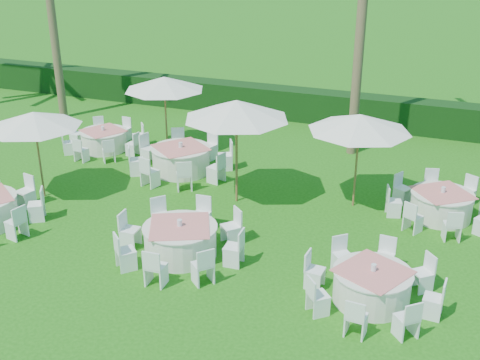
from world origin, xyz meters
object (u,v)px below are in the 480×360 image
(umbrella_b, at_px, (236,109))
(umbrella_a, at_px, (34,120))
(banquet_table_c, at_px, (372,285))
(banquet_table_e, at_px, (181,159))
(umbrella_d, at_px, (360,123))
(banquet_table_b, at_px, (180,240))
(umbrella_c, at_px, (164,83))
(banquet_table_d, at_px, (104,140))
(banquet_table_f, at_px, (441,204))

(umbrella_b, bearing_deg, umbrella_a, -162.31)
(banquet_table_c, relative_size, banquet_table_e, 0.89)
(umbrella_d, bearing_deg, umbrella_b, -164.02)
(banquet_table_b, xyz_separation_m, umbrella_c, (-3.63, 6.30, 1.94))
(umbrella_a, height_order, umbrella_b, umbrella_b)
(banquet_table_b, relative_size, banquet_table_e, 0.95)
(banquet_table_d, bearing_deg, umbrella_d, -8.38)
(banquet_table_b, height_order, umbrella_d, umbrella_d)
(banquet_table_b, relative_size, umbrella_c, 1.14)
(banquet_table_b, relative_size, banquet_table_c, 1.07)
(banquet_table_b, bearing_deg, banquet_table_d, 135.85)
(umbrella_d, bearing_deg, banquet_table_e, 174.92)
(banquet_table_f, bearing_deg, umbrella_c, 167.78)
(banquet_table_e, bearing_deg, banquet_table_f, -2.82)
(umbrella_c, xyz_separation_m, umbrella_d, (6.91, -2.11, 0.07))
(banquet_table_c, bearing_deg, umbrella_d, 105.78)
(banquet_table_c, xyz_separation_m, umbrella_a, (-9.72, 1.86, 1.92))
(umbrella_b, xyz_separation_m, umbrella_d, (3.15, 0.90, -0.27))
(banquet_table_f, height_order, umbrella_d, umbrella_d)
(umbrella_a, bearing_deg, banquet_table_b, -17.09)
(banquet_table_f, xyz_separation_m, umbrella_c, (-9.23, 2.00, 1.97))
(banquet_table_e, height_order, umbrella_d, umbrella_d)
(umbrella_a, distance_m, umbrella_b, 5.59)
(banquet_table_e, distance_m, umbrella_d, 5.94)
(banquet_table_b, height_order, umbrella_a, umbrella_a)
(banquet_table_c, relative_size, umbrella_d, 1.04)
(banquet_table_d, height_order, umbrella_a, umbrella_a)
(banquet_table_f, bearing_deg, umbrella_a, -165.92)
(umbrella_b, relative_size, umbrella_d, 1.06)
(banquet_table_e, bearing_deg, banquet_table_b, -63.93)
(banquet_table_b, distance_m, banquet_table_c, 4.55)
(banquet_table_b, bearing_deg, umbrella_d, 51.92)
(banquet_table_f, bearing_deg, banquet_table_d, 173.86)
(banquet_table_f, height_order, umbrella_b, umbrella_b)
(banquet_table_f, height_order, umbrella_a, umbrella_a)
(banquet_table_f, distance_m, umbrella_b, 6.02)
(banquet_table_e, distance_m, umbrella_a, 4.63)
(banquet_table_c, xyz_separation_m, banquet_table_e, (-6.83, 4.95, 0.05))
(banquet_table_d, distance_m, umbrella_b, 6.64)
(banquet_table_c, relative_size, umbrella_c, 1.06)
(banquet_table_d, relative_size, umbrella_d, 1.00)
(banquet_table_b, relative_size, banquet_table_d, 1.11)
(umbrella_b, bearing_deg, banquet_table_c, -38.89)
(umbrella_c, bearing_deg, umbrella_b, -38.61)
(banquet_table_f, bearing_deg, umbrella_d, -177.34)
(banquet_table_d, xyz_separation_m, umbrella_d, (8.96, -1.32, 2.05))
(banquet_table_b, height_order, banquet_table_d, banquet_table_b)
(banquet_table_d, relative_size, umbrella_c, 1.03)
(banquet_table_c, bearing_deg, banquet_table_f, 76.95)
(umbrella_b, relative_size, umbrella_c, 1.09)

